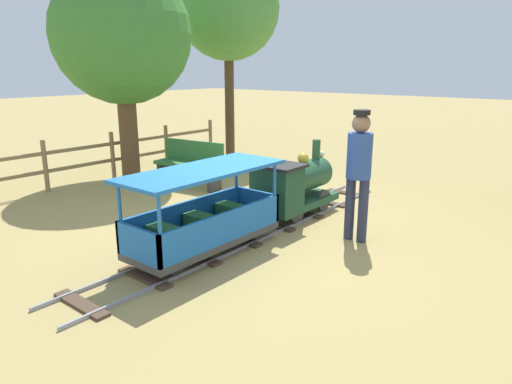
{
  "coord_description": "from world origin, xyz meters",
  "views": [
    {
      "loc": [
        3.67,
        -4.46,
        2.11
      ],
      "look_at": [
        0.0,
        0.03,
        0.55
      ],
      "focal_mm": 32.81,
      "sensor_mm": 36.0,
      "label": 1
    }
  ],
  "objects_px": {
    "conductor_person": "(359,165)",
    "oak_tree_near": "(122,36)",
    "park_bench": "(190,164)",
    "oak_tree_distant": "(228,9)",
    "locomotive": "(293,185)",
    "passenger_car": "(205,219)"
  },
  "relations": [
    {
      "from": "conductor_person",
      "to": "oak_tree_near",
      "type": "bearing_deg",
      "value": 176.77
    },
    {
      "from": "park_bench",
      "to": "oak_tree_distant",
      "type": "relative_size",
      "value": 0.3
    },
    {
      "from": "park_bench",
      "to": "oak_tree_near",
      "type": "distance_m",
      "value": 2.63
    },
    {
      "from": "oak_tree_near",
      "to": "oak_tree_distant",
      "type": "height_order",
      "value": "oak_tree_distant"
    },
    {
      "from": "conductor_person",
      "to": "oak_tree_distant",
      "type": "xyz_separation_m",
      "value": [
        -5.06,
        3.24,
        2.41
      ]
    },
    {
      "from": "park_bench",
      "to": "oak_tree_distant",
      "type": "xyz_separation_m",
      "value": [
        -1.46,
        2.67,
        2.95
      ]
    },
    {
      "from": "conductor_person",
      "to": "park_bench",
      "type": "xyz_separation_m",
      "value": [
        -3.6,
        0.57,
        -0.54
      ]
    },
    {
      "from": "oak_tree_near",
      "to": "oak_tree_distant",
      "type": "xyz_separation_m",
      "value": [
        -0.09,
        2.96,
        0.72
      ]
    },
    {
      "from": "locomotive",
      "to": "passenger_car",
      "type": "distance_m",
      "value": 1.76
    },
    {
      "from": "passenger_car",
      "to": "oak_tree_near",
      "type": "bearing_deg",
      "value": 155.12
    },
    {
      "from": "locomotive",
      "to": "conductor_person",
      "type": "distance_m",
      "value": 1.26
    },
    {
      "from": "passenger_car",
      "to": "oak_tree_near",
      "type": "height_order",
      "value": "oak_tree_near"
    },
    {
      "from": "locomotive",
      "to": "park_bench",
      "type": "xyz_separation_m",
      "value": [
        -2.47,
        0.31,
        -0.07
      ]
    },
    {
      "from": "passenger_car",
      "to": "oak_tree_near",
      "type": "relative_size",
      "value": 0.51
    },
    {
      "from": "conductor_person",
      "to": "oak_tree_near",
      "type": "height_order",
      "value": "oak_tree_near"
    },
    {
      "from": "locomotive",
      "to": "oak_tree_near",
      "type": "bearing_deg",
      "value": 179.72
    },
    {
      "from": "conductor_person",
      "to": "park_bench",
      "type": "height_order",
      "value": "conductor_person"
    },
    {
      "from": "conductor_person",
      "to": "oak_tree_near",
      "type": "xyz_separation_m",
      "value": [
        -4.97,
        0.28,
        1.69
      ]
    },
    {
      "from": "locomotive",
      "to": "conductor_person",
      "type": "bearing_deg",
      "value": -12.98
    },
    {
      "from": "locomotive",
      "to": "oak_tree_near",
      "type": "height_order",
      "value": "oak_tree_near"
    },
    {
      "from": "conductor_person",
      "to": "oak_tree_near",
      "type": "relative_size",
      "value": 0.41
    },
    {
      "from": "oak_tree_distant",
      "to": "passenger_car",
      "type": "bearing_deg",
      "value": -50.34
    }
  ]
}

